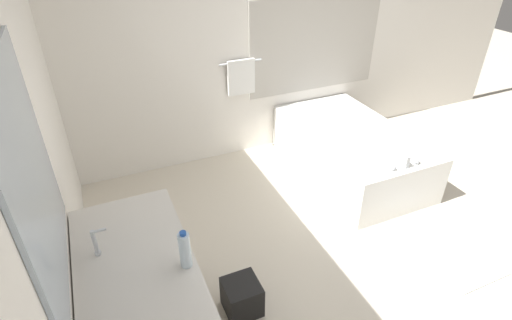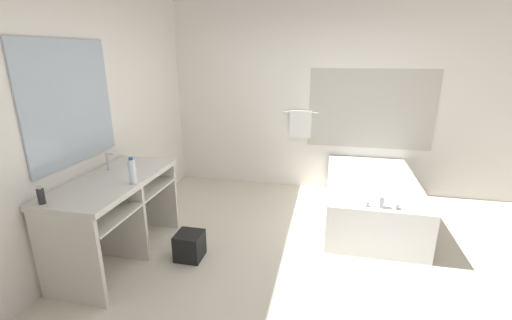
% 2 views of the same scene
% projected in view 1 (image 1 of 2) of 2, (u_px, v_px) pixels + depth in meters
% --- Properties ---
extents(ground_plane, '(16.00, 16.00, 0.00)m').
position_uv_depth(ground_plane, '(369.00, 262.00, 3.43)').
color(ground_plane, beige).
rests_on(ground_plane, ground).
extents(wall_back_with_blinds, '(7.40, 0.13, 2.70)m').
position_uv_depth(wall_back_with_blinds, '(265.00, 40.00, 4.45)').
color(wall_back_with_blinds, white).
rests_on(wall_back_with_blinds, ground_plane).
extents(wall_left_with_mirror, '(0.08, 7.40, 2.70)m').
position_uv_depth(wall_left_with_mirror, '(38.00, 202.00, 1.95)').
color(wall_left_with_mirror, white).
rests_on(wall_left_with_mirror, ground_plane).
extents(vanity_counter, '(0.66, 1.40, 0.85)m').
position_uv_depth(vanity_counter, '(142.00, 294.00, 2.38)').
color(vanity_counter, silver).
rests_on(vanity_counter, ground_plane).
extents(sink_faucet, '(0.09, 0.04, 0.18)m').
position_uv_depth(sink_faucet, '(96.00, 243.00, 2.30)').
color(sink_faucet, silver).
rests_on(sink_faucet, vanity_counter).
extents(bathtub, '(1.04, 1.82, 0.65)m').
position_uv_depth(bathtub, '(350.00, 149.00, 4.49)').
color(bathtub, white).
rests_on(bathtub, ground_plane).
extents(water_bottle_1, '(0.07, 0.07, 0.25)m').
position_uv_depth(water_bottle_1, '(185.00, 250.00, 2.21)').
color(water_bottle_1, silver).
rests_on(water_bottle_1, vanity_counter).
extents(waste_bin, '(0.26, 0.26, 0.27)m').
position_uv_depth(waste_bin, '(242.00, 297.00, 2.95)').
color(waste_bin, black).
rests_on(waste_bin, ground_plane).
extents(bath_mat, '(0.59, 0.79, 0.02)m').
position_uv_depth(bath_mat, '(450.00, 252.00, 3.52)').
color(bath_mat, white).
rests_on(bath_mat, ground_plane).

